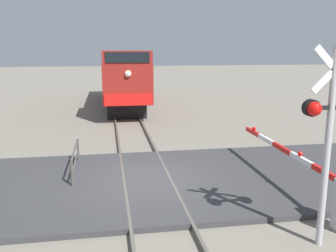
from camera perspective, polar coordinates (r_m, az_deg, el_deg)
name	(u,v)px	position (r m, az deg, el deg)	size (l,w,h in m)	color
ground_plane	(147,184)	(11.45, -3.24, -9.04)	(160.00, 160.00, 0.00)	gray
rail_track_left	(124,183)	(11.38, -6.88, -8.85)	(0.08, 80.00, 0.15)	#59544C
rail_track_right	(170,180)	(11.52, 0.35, -8.50)	(0.08, 80.00, 0.15)	#59544C
road_surface	(147,182)	(11.43, -3.24, -8.70)	(36.00, 6.16, 0.15)	#38383A
locomotive	(123,78)	(26.63, -7.12, 7.42)	(2.77, 14.39, 4.01)	black
crossing_signal	(330,125)	(7.94, 24.05, 0.15)	(1.18, 0.33, 4.19)	#ADADB2
crossing_gate	(322,182)	(9.98, 22.98, -8.12)	(0.36, 6.46, 1.33)	silver
guard_railing	(75,158)	(12.30, -14.33, -4.86)	(0.08, 2.60, 0.95)	#4C4742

